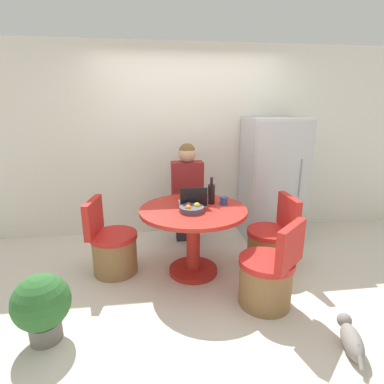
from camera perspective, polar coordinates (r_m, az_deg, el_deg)
ground_plane at (r=3.32m, az=2.29°, el=-16.50°), size 12.00×12.00×0.00m
wall_back at (r=4.25m, az=-0.80°, el=9.39°), size 7.00×0.06×2.60m
refrigerator at (r=4.25m, az=15.05°, el=2.34°), size 0.76×0.68×1.65m
dining_table at (r=3.23m, az=0.23°, el=-6.65°), size 1.13×1.13×0.75m
chair_right_side at (r=3.55m, az=14.72°, el=-9.69°), size 0.51×0.51×0.84m
chair_left_side at (r=3.46m, az=-14.86°, el=-10.46°), size 0.52×0.51×0.84m
chair_near_right_corner at (r=2.92m, az=14.23°, el=-15.55°), size 0.58×0.58×0.84m
person_seated at (r=3.90m, az=-0.99°, el=0.62°), size 0.40×0.37×1.35m
laptop at (r=3.24m, az=0.12°, el=-1.83°), size 0.29×0.26×0.22m
fruit_bowl at (r=3.04m, az=-0.06°, el=-3.18°), size 0.25×0.25×0.09m
coffee_cup at (r=3.30m, az=6.10°, el=-1.63°), size 0.08×0.08×0.08m
bottle at (r=3.28m, az=3.71°, el=-0.27°), size 0.08×0.08×0.30m
cat at (r=2.78m, az=28.01°, el=-23.44°), size 0.24×0.48×0.18m
potted_plant at (r=2.71m, az=-26.68°, el=-18.67°), size 0.43×0.43×0.56m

